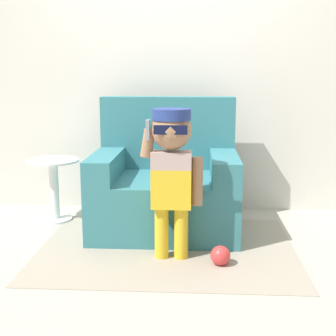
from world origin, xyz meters
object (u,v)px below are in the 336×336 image
object	(u,v)px
armchair	(166,186)
toy_ball	(220,256)
side_table	(54,184)
person_child	(172,160)

from	to	relation	value
armchair	toy_ball	size ratio (longest dim) A/B	8.59
side_table	armchair	bearing A→B (deg)	-8.20
toy_ball	person_child	bearing A→B (deg)	161.92
armchair	toy_ball	distance (m)	0.90
armchair	person_child	bearing A→B (deg)	-82.71
armchair	person_child	world-z (taller)	armchair
armchair	person_child	distance (m)	0.73
armchair	side_table	size ratio (longest dim) A/B	2.13
side_table	toy_ball	size ratio (longest dim) A/B	4.03
toy_ball	armchair	bearing A→B (deg)	118.64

